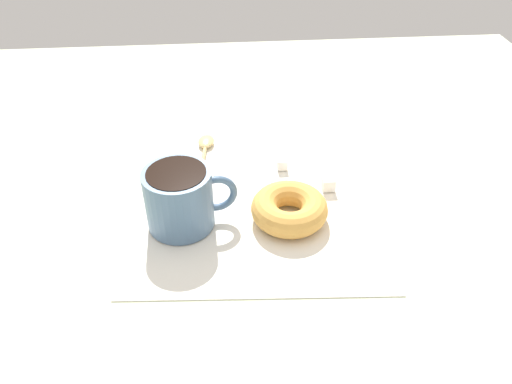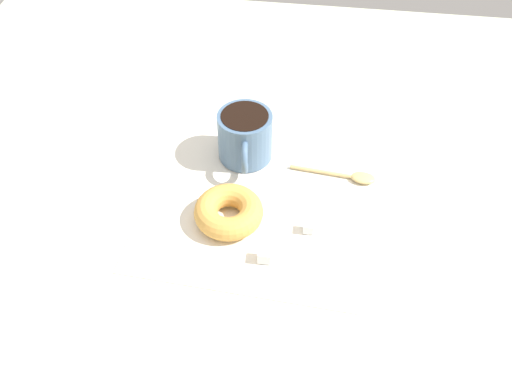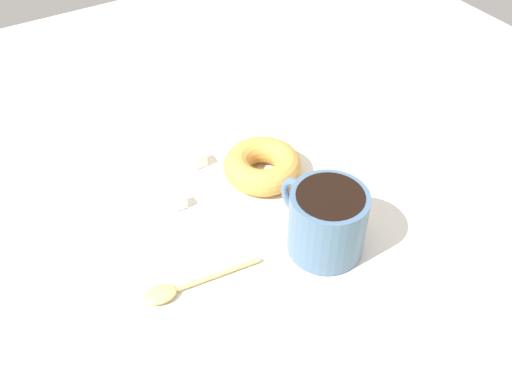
# 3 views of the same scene
# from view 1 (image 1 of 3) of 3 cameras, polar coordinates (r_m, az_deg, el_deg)

# --- Properties ---
(ground_plane) EXTENTS (1.20, 1.20, 0.02)m
(ground_plane) POSITION_cam_1_polar(r_m,az_deg,el_deg) (0.65, 1.40, -3.49)
(ground_plane) COLOR beige
(napkin) EXTENTS (0.34, 0.34, 0.00)m
(napkin) POSITION_cam_1_polar(r_m,az_deg,el_deg) (0.66, -0.00, -1.47)
(napkin) COLOR white
(napkin) RESTS_ON ground_plane
(coffee_cup) EXTENTS (0.11, 0.08, 0.08)m
(coffee_cup) POSITION_cam_1_polar(r_m,az_deg,el_deg) (0.61, -8.63, -0.63)
(coffee_cup) COLOR slate
(coffee_cup) RESTS_ON napkin
(donut) EXTENTS (0.10, 0.10, 0.03)m
(donut) POSITION_cam_1_polar(r_m,az_deg,el_deg) (0.63, 3.84, -1.91)
(donut) COLOR gold
(donut) RESTS_ON napkin
(spoon) EXTENTS (0.03, 0.13, 0.01)m
(spoon) POSITION_cam_1_polar(r_m,az_deg,el_deg) (0.77, -5.85, 5.04)
(spoon) COLOR #D8B772
(spoon) RESTS_ON napkin
(sugar_cube) EXTENTS (0.01, 0.01, 0.01)m
(sugar_cube) POSITION_cam_1_polar(r_m,az_deg,el_deg) (0.72, 3.00, 3.23)
(sugar_cube) COLOR white
(sugar_cube) RESTS_ON napkin
(sugar_cube_extra) EXTENTS (0.02, 0.02, 0.02)m
(sugar_cube_extra) POSITION_cam_1_polar(r_m,az_deg,el_deg) (0.69, 8.27, 0.97)
(sugar_cube_extra) COLOR white
(sugar_cube_extra) RESTS_ON napkin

